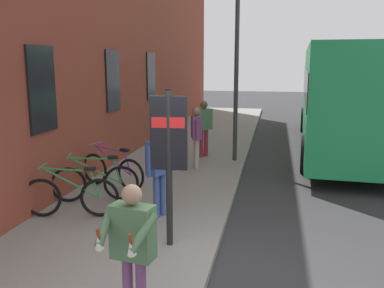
# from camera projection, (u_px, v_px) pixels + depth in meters

# --- Properties ---
(ground) EXTENTS (60.00, 60.00, 0.00)m
(ground) POSITION_uv_depth(u_px,v_px,m) (281.00, 172.00, 11.28)
(ground) COLOR #2D2D30
(sidewalk_pavement) EXTENTS (24.00, 3.50, 0.12)m
(sidewalk_pavement) POSITION_uv_depth(u_px,v_px,m) (194.00, 150.00, 13.71)
(sidewalk_pavement) COLOR gray
(sidewalk_pavement) RESTS_ON ground
(station_facade) EXTENTS (22.00, 0.65, 9.78)m
(station_facade) POSITION_uv_depth(u_px,v_px,m) (140.00, 1.00, 14.12)
(station_facade) COLOR brown
(station_facade) RESTS_ON ground
(bicycle_under_window) EXTENTS (0.54, 1.75, 0.97)m
(bicycle_under_window) POSITION_uv_depth(u_px,v_px,m) (71.00, 196.00, 7.63)
(bicycle_under_window) COLOR black
(bicycle_under_window) RESTS_ON sidewalk_pavement
(bicycle_mid_rack) EXTENTS (0.67, 1.71, 0.97)m
(bicycle_mid_rack) POSITION_uv_depth(u_px,v_px,m) (95.00, 182.00, 8.49)
(bicycle_mid_rack) COLOR black
(bicycle_mid_rack) RESTS_ON sidewalk_pavement
(bicycle_by_door) EXTENTS (0.70, 1.69, 0.97)m
(bicycle_by_door) POSITION_uv_depth(u_px,v_px,m) (112.00, 171.00, 9.40)
(bicycle_by_door) COLOR black
(bicycle_by_door) RESTS_ON sidewalk_pavement
(transit_info_sign) EXTENTS (0.13, 0.55, 2.40)m
(transit_info_sign) POSITION_uv_depth(u_px,v_px,m) (169.00, 143.00, 6.24)
(transit_info_sign) COLOR black
(transit_info_sign) RESTS_ON sidewalk_pavement
(city_bus) EXTENTS (10.62, 3.08, 3.35)m
(city_bus) POSITION_uv_depth(u_px,v_px,m) (345.00, 92.00, 13.75)
(city_bus) COLOR #1E8C4C
(city_bus) RESTS_ON ground
(pedestrian_by_facade) EXTENTS (0.58, 0.41, 1.64)m
(pedestrian_by_facade) POSITION_uv_depth(u_px,v_px,m) (159.00, 163.00, 7.54)
(pedestrian_by_facade) COLOR #334C8C
(pedestrian_by_facade) RESTS_ON sidewalk_pavement
(pedestrian_crossing_street) EXTENTS (0.59, 0.36, 1.62)m
(pedestrian_crossing_street) POSITION_uv_depth(u_px,v_px,m) (196.00, 131.00, 11.02)
(pedestrian_crossing_street) COLOR #B2A599
(pedestrian_crossing_street) RESTS_ON sidewalk_pavement
(pedestrian_near_bus) EXTENTS (0.51, 0.50, 1.65)m
(pedestrian_near_bus) POSITION_uv_depth(u_px,v_px,m) (204.00, 123.00, 12.34)
(pedestrian_near_bus) COLOR maroon
(pedestrian_near_bus) RESTS_ON sidewalk_pavement
(tourist_with_hotdogs) EXTENTS (0.60, 0.60, 1.57)m
(tourist_with_hotdogs) POSITION_uv_depth(u_px,v_px,m) (132.00, 241.00, 4.35)
(tourist_with_hotdogs) COLOR #723F72
(tourist_with_hotdogs) RESTS_ON sidewalk_pavement
(street_lamp) EXTENTS (0.28, 0.28, 4.85)m
(street_lamp) POSITION_uv_depth(u_px,v_px,m) (237.00, 57.00, 11.51)
(street_lamp) COLOR #333338
(street_lamp) RESTS_ON sidewalk_pavement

